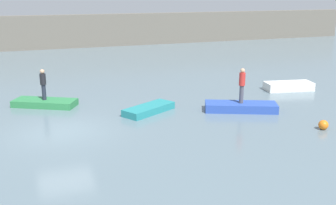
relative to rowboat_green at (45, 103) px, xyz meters
name	(u,v)px	position (x,y,z in m)	size (l,w,h in m)	color
ground_plane	(63,132)	(0.45, -4.59, -0.18)	(120.00, 120.00, 0.00)	slate
embankment_wall	(33,33)	(0.45, 23.24, 1.61)	(80.00, 1.20, 3.59)	#666056
rowboat_green	(45,103)	(0.00, 0.00, 0.00)	(3.40, 1.27, 0.36)	#2D7F47
rowboat_teal	(149,109)	(4.99, -3.13, 0.00)	(2.93, 1.09, 0.36)	teal
rowboat_blue	(241,107)	(9.63, -4.53, 0.04)	(3.73, 1.21, 0.43)	#2B4CAD
rowboat_white	(289,86)	(14.83, -1.57, 0.08)	(2.99, 1.23, 0.51)	white
person_red_shirt	(242,84)	(9.63, -4.53, 1.29)	(0.32, 0.32, 1.85)	#4C4C56
person_dark_shirt	(43,83)	(0.00, 0.00, 1.13)	(0.32, 0.32, 1.70)	#232838
mooring_buoy	(323,125)	(11.66, -8.43, 0.04)	(0.45, 0.45, 0.45)	orange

